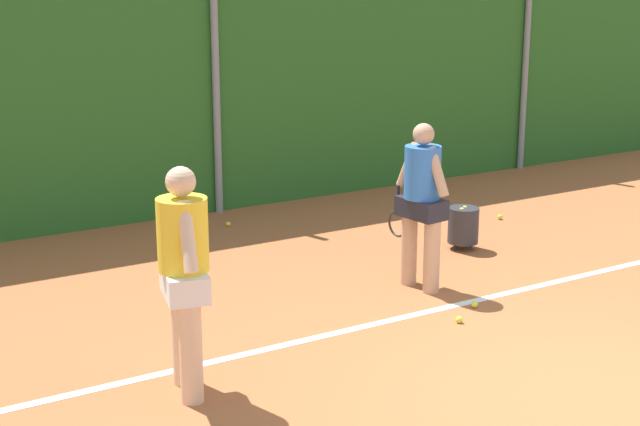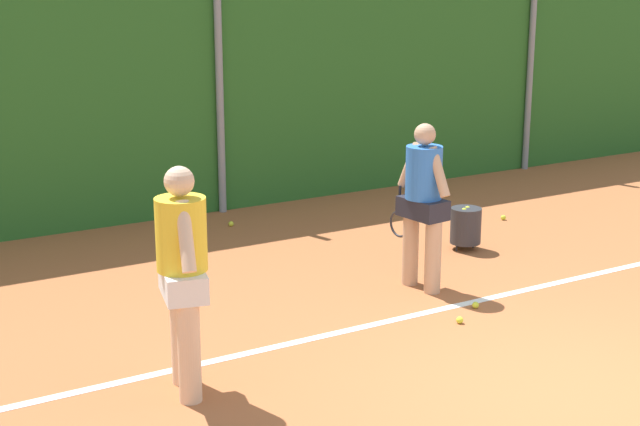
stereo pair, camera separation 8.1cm
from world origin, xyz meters
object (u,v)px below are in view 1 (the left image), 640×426
tennis_ball_0 (500,217)px  tennis_ball_1 (475,305)px  ball_hopper (463,225)px  player_midcourt (421,197)px  tennis_ball_2 (442,194)px  tennis_ball_6 (228,224)px  tennis_ball_7 (459,320)px  player_foreground_near (184,269)px

tennis_ball_0 → tennis_ball_1: 3.41m
ball_hopper → player_midcourt: bearing=-146.7°
tennis_ball_2 → tennis_ball_1: bearing=-124.6°
tennis_ball_1 → tennis_ball_2: (2.60, 3.76, 0.00)m
ball_hopper → tennis_ball_2: ball_hopper is taller
tennis_ball_1 → tennis_ball_2: size_ratio=1.00×
ball_hopper → tennis_ball_6: ball_hopper is taller
tennis_ball_6 → tennis_ball_7: same height
player_foreground_near → player_midcourt: (3.04, 1.03, -0.05)m
player_midcourt → ball_hopper: (1.27, 0.84, -0.67)m
player_foreground_near → tennis_ball_7: 2.92m
player_foreground_near → player_midcourt: player_foreground_near is taller
player_midcourt → tennis_ball_1: 1.21m
ball_hopper → tennis_ball_1: ball_hopper is taller
tennis_ball_7 → tennis_ball_2: bearing=53.2°
player_foreground_near → tennis_ball_6: bearing=-16.0°
tennis_ball_6 → tennis_ball_7: (0.37, -4.15, 0.00)m
tennis_ball_2 → tennis_ball_7: 4.98m
tennis_ball_6 → tennis_ball_0: bearing=-25.8°
tennis_ball_2 → tennis_ball_6: (-3.35, 0.16, 0.00)m
tennis_ball_0 → tennis_ball_6: bearing=154.2°
player_midcourt → tennis_ball_0: (2.55, 1.61, -0.93)m
player_foreground_near → tennis_ball_2: (5.74, 4.03, -0.98)m
tennis_ball_7 → tennis_ball_1: bearing=31.4°
tennis_ball_2 → tennis_ball_6: 3.35m
tennis_ball_1 → tennis_ball_2: same height
player_foreground_near → tennis_ball_1: size_ratio=27.33×
tennis_ball_0 → tennis_ball_7: 3.85m
tennis_ball_1 → tennis_ball_7: size_ratio=1.00×
ball_hopper → tennis_ball_6: (-1.93, 2.32, -0.26)m
player_foreground_near → tennis_ball_1: (3.14, 0.27, -0.98)m
ball_hopper → tennis_ball_6: bearing=129.7°
tennis_ball_7 → ball_hopper: bearing=49.6°
tennis_ball_2 → player_midcourt: bearing=-132.0°
tennis_ball_2 → player_foreground_near: bearing=-144.9°
player_midcourt → tennis_ball_2: (2.69, 2.99, -0.93)m
tennis_ball_0 → tennis_ball_6: same height
ball_hopper → tennis_ball_0: 1.51m
tennis_ball_1 → tennis_ball_6: same height
tennis_ball_0 → tennis_ball_2: bearing=84.0°
player_foreground_near → tennis_ball_2: bearing=-41.2°
tennis_ball_2 → tennis_ball_7: same height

